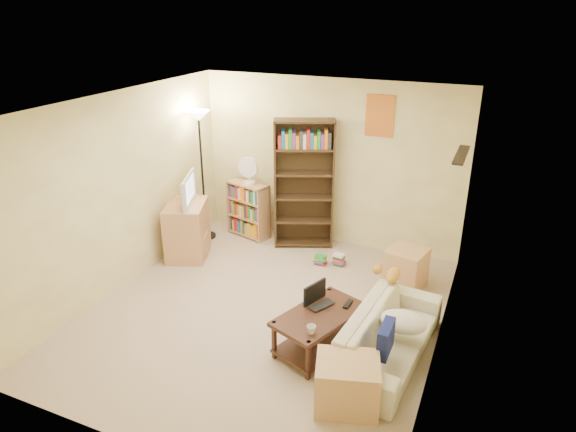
{
  "coord_description": "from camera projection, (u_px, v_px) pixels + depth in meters",
  "views": [
    {
      "loc": [
        2.35,
        -4.73,
        3.49
      ],
      "look_at": [
        0.06,
        0.59,
        1.05
      ],
      "focal_mm": 32.0,
      "sensor_mm": 36.0,
      "label": 1
    }
  ],
  "objects": [
    {
      "name": "sofa",
      "position": [
        388.0,
        336.0,
        5.34
      ],
      "size": [
        1.92,
        1.03,
        0.52
      ],
      "primitive_type": "imported",
      "rotation": [
        0.0,
        0.0,
        1.48
      ],
      "color": "beige",
      "rests_on": "ground"
    },
    {
      "name": "end_cabinet",
      "position": [
        347.0,
        384.0,
        4.71
      ],
      "size": [
        0.69,
        0.63,
        0.48
      ],
      "primitive_type": "cube",
      "rotation": [
        0.0,
        0.0,
        0.29
      ],
      "color": "tan",
      "rests_on": "ground"
    },
    {
      "name": "cream_blanket",
      "position": [
        403.0,
        322.0,
        5.25
      ],
      "size": [
        0.48,
        0.34,
        0.21
      ],
      "primitive_type": "ellipsoid",
      "color": "beige",
      "rests_on": "sofa"
    },
    {
      "name": "room",
      "position": [
        263.0,
        186.0,
        5.59
      ],
      "size": [
        4.5,
        4.54,
        2.52
      ],
      "color": "#CCB099",
      "rests_on": "ground"
    },
    {
      "name": "floor_lamp",
      "position": [
        200.0,
        138.0,
        7.58
      ],
      "size": [
        0.34,
        0.34,
        2.02
      ],
      "color": "black",
      "rests_on": "ground"
    },
    {
      "name": "coffee_table",
      "position": [
        319.0,
        326.0,
        5.45
      ],
      "size": [
        0.88,
        1.14,
        0.45
      ],
      "rotation": [
        0.0,
        0.0,
        -0.36
      ],
      "color": "#3B1F16",
      "rests_on": "ground"
    },
    {
      "name": "desk_fan",
      "position": [
        248.0,
        170.0,
        7.77
      ],
      "size": [
        0.31,
        0.18,
        0.44
      ],
      "color": "white",
      "rests_on": "short_bookshelf"
    },
    {
      "name": "laptop_screen",
      "position": [
        315.0,
        292.0,
        5.53
      ],
      "size": [
        0.13,
        0.32,
        0.22
      ],
      "primitive_type": "cube",
      "rotation": [
        0.0,
        0.0,
        -0.36
      ],
      "color": "white",
      "rests_on": "laptop"
    },
    {
      "name": "mug",
      "position": [
        311.0,
        330.0,
        5.05
      ],
      "size": [
        0.18,
        0.18,
        0.09
      ],
      "primitive_type": "imported",
      "rotation": [
        0.0,
        0.0,
        -0.62
      ],
      "color": "silver",
      "rests_on": "coffee_table"
    },
    {
      "name": "tv_remote",
      "position": [
        348.0,
        304.0,
        5.54
      ],
      "size": [
        0.07,
        0.18,
        0.02
      ],
      "primitive_type": "cube",
      "rotation": [
        0.0,
        0.0,
        -0.06
      ],
      "color": "black",
      "rests_on": "coffee_table"
    },
    {
      "name": "side_table",
      "position": [
        406.0,
        268.0,
        6.68
      ],
      "size": [
        0.55,
        0.55,
        0.53
      ],
      "primitive_type": "cube",
      "rotation": [
        0.0,
        0.0,
        -0.22
      ],
      "color": "tan",
      "rests_on": "ground"
    },
    {
      "name": "laptop",
      "position": [
        325.0,
        307.0,
        5.48
      ],
      "size": [
        0.45,
        0.44,
        0.02
      ],
      "primitive_type": "imported",
      "rotation": [
        0.0,
        0.0,
        1.08
      ],
      "color": "black",
      "rests_on": "coffee_table"
    },
    {
      "name": "book_stacks",
      "position": [
        331.0,
        260.0,
        7.3
      ],
      "size": [
        0.42,
        0.21,
        0.18
      ],
      "color": "red",
      "rests_on": "ground"
    },
    {
      "name": "tv_stand",
      "position": [
        187.0,
        230.0,
        7.47
      ],
      "size": [
        0.78,
        0.9,
        0.81
      ],
      "primitive_type": "cube",
      "rotation": [
        0.0,
        0.0,
        0.38
      ],
      "color": "tan",
      "rests_on": "ground"
    },
    {
      "name": "television",
      "position": [
        184.0,
        190.0,
        7.23
      ],
      "size": [
        0.81,
        0.61,
        0.43
      ],
      "primitive_type": "imported",
      "rotation": [
        0.0,
        0.0,
        1.95
      ],
      "color": "black",
      "rests_on": "tv_stand"
    },
    {
      "name": "navy_pillow",
      "position": [
        386.0,
        339.0,
        4.9
      ],
      "size": [
        0.11,
        0.35,
        0.31
      ],
      "primitive_type": "cube",
      "rotation": [
        0.0,
        0.0,
        1.58
      ],
      "color": "navy",
      "rests_on": "sofa"
    },
    {
      "name": "tall_bookshelf",
      "position": [
        304.0,
        182.0,
        7.55
      ],
      "size": [
        0.92,
        0.6,
        1.94
      ],
      "rotation": [
        0.0,
        0.0,
        0.39
      ],
      "color": "#412E19",
      "rests_on": "ground"
    },
    {
      "name": "short_bookshelf",
      "position": [
        248.0,
        210.0,
        8.09
      ],
      "size": [
        0.73,
        0.45,
        0.88
      ],
      "rotation": [
        0.0,
        0.0,
        -0.27
      ],
      "color": "tan",
      "rests_on": "ground"
    },
    {
      "name": "tabby_cat",
      "position": [
        390.0,
        274.0,
        5.88
      ],
      "size": [
        0.41,
        0.18,
        0.14
      ],
      "color": "#C38429",
      "rests_on": "sofa"
    }
  ]
}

